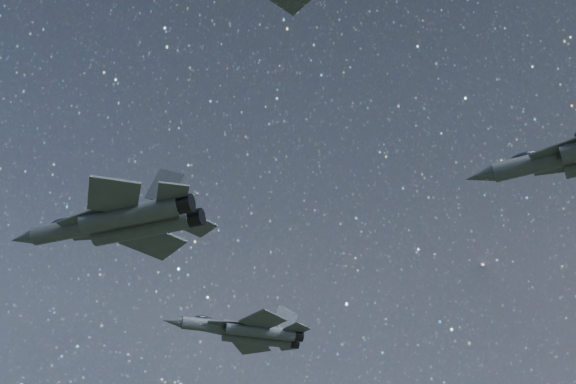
{
  "coord_description": "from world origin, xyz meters",
  "views": [
    {
      "loc": [
        3.78,
        -52.48,
        107.71
      ],
      "look_at": [
        1.13,
        1.58,
        147.42
      ],
      "focal_mm": 50.0,
      "sensor_mm": 36.0,
      "label": 1
    }
  ],
  "objects": [
    {
      "name": "jet_lead",
      "position": [
        -13.63,
        4.58,
        146.93
      ],
      "size": [
        19.39,
        13.14,
        4.88
      ],
      "rotation": [
        0.0,
        0.0,
        -0.27
      ],
      "color": "#2B3136"
    },
    {
      "name": "jet_left",
      "position": [
        -4.32,
        24.35,
        145.96
      ],
      "size": [
        15.57,
        10.49,
        3.93
      ],
      "rotation": [
        0.0,
        0.0,
        0.3
      ],
      "color": "#2B3136"
    }
  ]
}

